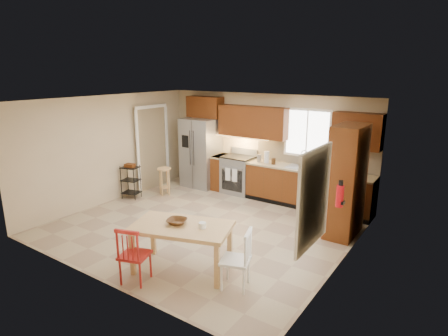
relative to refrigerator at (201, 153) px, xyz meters
name	(u,v)px	position (x,y,z in m)	size (l,w,h in m)	color
floor	(204,226)	(1.70, -2.12, -0.91)	(5.50, 5.50, 0.00)	tan
ceiling	(202,100)	(1.70, -2.12, 1.59)	(5.50, 5.00, 0.02)	silver
wall_back	(265,145)	(1.70, 0.38, 0.34)	(5.50, 0.02, 2.50)	#CCB793
wall_front	(94,202)	(1.70, -4.62, 0.34)	(5.50, 0.02, 2.50)	#CCB793
wall_left	(110,149)	(-1.05, -2.12, 0.34)	(0.02, 5.00, 2.50)	#CCB793
wall_right	(345,191)	(4.45, -2.12, 0.34)	(0.02, 5.00, 2.50)	#CCB793
refrigerator	(201,153)	(0.00, 0.00, 0.00)	(0.92, 0.75, 1.82)	gray
range_stove	(239,175)	(1.15, 0.06, -0.45)	(0.76, 0.63, 0.92)	gray
base_cabinet_narrow	(221,172)	(0.60, 0.08, -0.46)	(0.30, 0.60, 0.90)	#622A12
base_cabinet_run	(307,188)	(2.99, 0.08, -0.46)	(2.92, 0.60, 0.90)	#622A12
dishwasher	(327,196)	(3.55, -0.22, -0.46)	(0.60, 0.02, 0.78)	black
backsplash	(314,154)	(2.99, 0.36, 0.27)	(2.92, 0.03, 0.55)	beige
upper_over_fridge	(205,107)	(0.00, 0.20, 1.19)	(1.00, 0.35, 0.55)	#5B270F
upper_left_block	(253,122)	(1.45, 0.20, 0.92)	(1.80, 0.35, 0.75)	#5B270F
upper_right_block	(358,131)	(3.95, 0.20, 0.92)	(1.00, 0.35, 0.75)	#5B270F
window_back	(307,133)	(2.80, 0.35, 0.74)	(1.12, 0.04, 1.12)	white
sink	(301,169)	(2.80, 0.08, -0.05)	(0.62, 0.46, 0.16)	gray
undercab_glow	(241,137)	(1.15, 0.17, 0.52)	(1.60, 0.30, 0.01)	#FFBF66
soap_bottle	(315,167)	(3.18, -0.02, 0.09)	(0.09, 0.09, 0.19)	red
paper_towel	(267,157)	(1.95, 0.03, 0.13)	(0.12, 0.12, 0.28)	white
canister_steel	(259,158)	(1.75, 0.03, 0.08)	(0.11, 0.11, 0.18)	gray
canister_wood	(273,161)	(2.15, 0.00, 0.06)	(0.10, 0.10, 0.14)	#4E2D14
pantry	(347,181)	(4.13, -0.93, 0.14)	(0.50, 0.95, 2.10)	#622A12
fire_extinguisher	(340,196)	(4.33, -1.98, 0.19)	(0.12, 0.12, 0.36)	red
window_right	(314,198)	(4.38, -3.27, 0.54)	(0.04, 1.02, 1.32)	white
doorway	(152,149)	(-0.97, -0.82, 0.14)	(0.04, 0.95, 2.10)	#8C7A59
dining_table	(182,248)	(2.46, -3.67, -0.54)	(1.51, 0.85, 0.73)	tan
chair_red	(135,254)	(2.11, -4.32, -0.47)	(0.41, 0.41, 0.88)	#AC1E1A
chair_white	(235,259)	(3.41, -3.62, -0.47)	(0.41, 0.41, 0.88)	white
table_bowl	(177,224)	(2.37, -3.67, -0.17)	(0.30, 0.30, 0.07)	#4E2D14
table_jar	(202,227)	(2.79, -3.57, -0.14)	(0.11, 0.11, 0.12)	white
bar_stool	(165,181)	(-0.28, -1.14, -0.56)	(0.34, 0.34, 0.69)	tan
utility_cart	(131,182)	(-0.80, -1.77, -0.50)	(0.41, 0.32, 0.81)	black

